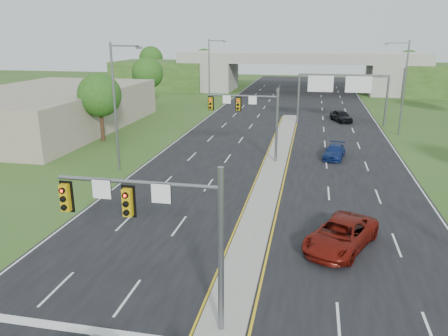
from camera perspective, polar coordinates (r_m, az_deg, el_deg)
name	(u,v)px	position (r m, az deg, el deg)	size (l,w,h in m)	color
ground	(221,332)	(18.92, -0.37, -20.62)	(240.00, 240.00, 0.00)	#2E4A1A
road	(283,139)	(51.08, 7.72, 3.78)	(24.00, 160.00, 0.02)	black
median	(274,168)	(39.48, 6.49, 0.03)	(2.00, 54.00, 0.16)	gray
lane_markings	(273,152)	(45.22, 6.41, 2.12)	(23.72, 160.00, 0.01)	gold
signal_mast_near	(163,221)	(16.97, -8.01, -6.88)	(6.62, 0.60, 7.00)	slate
signal_mast_far	(253,112)	(40.53, 3.75, 7.26)	(6.62, 0.60, 7.00)	slate
sign_gantry	(341,85)	(60.02, 15.09, 10.39)	(11.58, 0.44, 6.67)	slate
overpass	(299,75)	(95.05, 9.79, 11.92)	(80.00, 14.00, 8.10)	gray
lightpole_l_mid	(117,102)	(38.73, -13.84, 8.42)	(2.85, 0.25, 11.00)	slate
lightpole_l_far	(210,70)	(71.77, -1.80, 12.63)	(2.85, 0.25, 11.00)	slate
lightpole_r_far	(403,84)	(55.87, 22.31, 10.16)	(2.85, 0.25, 11.00)	slate
tree_l_near	(100,95)	(50.68, -15.94, 9.13)	(4.80, 4.80, 7.60)	#382316
tree_l_mid	(147,73)	(74.99, -9.97, 12.12)	(5.20, 5.20, 8.12)	#382316
tree_back_a	(151,58)	(116.31, -9.51, 13.95)	(6.00, 6.00, 8.85)	#382316
tree_back_b	(204,60)	(112.15, -2.59, 13.88)	(5.60, 5.60, 8.32)	#382316
tree_back_c	(408,63)	(110.82, 22.91, 12.57)	(5.60, 5.60, 8.32)	#382316
commercial_building	(47,109)	(60.36, -22.12, 7.13)	(18.00, 30.00, 5.00)	gray
car_far_a	(341,235)	(25.58, 15.01, -8.40)	(2.68, 5.82, 1.62)	#631009
car_far_b	(334,152)	(43.87, 14.23, 2.08)	(1.76, 4.33, 1.26)	navy
car_far_c	(341,116)	(63.00, 15.06, 6.58)	(1.83, 4.55, 1.55)	black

